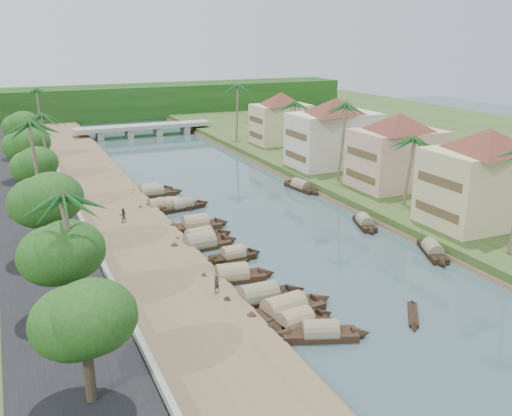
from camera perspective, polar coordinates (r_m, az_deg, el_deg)
name	(u,v)px	position (r m, az deg, el deg)	size (l,w,h in m)	color
ground	(316,253)	(56.61, 5.98, -4.49)	(220.00, 220.00, 0.00)	#364C52
left_bank	(113,213)	(69.32, -14.09, -0.48)	(10.00, 180.00, 0.80)	brown
right_bank	(362,181)	(82.28, 10.57, 2.67)	(16.00, 180.00, 1.20)	#2C441B
road	(36,220)	(68.44, -21.11, -1.10)	(8.00, 180.00, 1.40)	black
retaining_wall	(76,210)	(68.52, -17.60, -0.15)	(0.40, 180.00, 1.10)	gray
treeline	(116,102)	(148.75, -13.78, 10.23)	(120.00, 14.00, 8.00)	#143B10
bridge	(143,128)	(121.87, -11.20, 7.86)	(28.00, 4.00, 2.40)	gray
building_near	(484,176)	(64.63, 21.87, 3.03)	(14.85, 14.85, 10.20)	#D0B38C
building_mid	(397,150)	(76.94, 13.93, 5.68)	(14.11, 14.11, 9.70)	#CBA490
building_far	(334,132)	(87.63, 7.82, 7.56)	(15.59, 15.59, 10.20)	beige
building_distant	(281,117)	(105.45, 2.52, 9.04)	(12.62, 12.62, 9.20)	#D0B38C
sampan_0	(320,333)	(41.58, 6.43, -12.34)	(7.49, 4.02, 1.99)	black
sampan_1	(295,323)	(42.74, 3.94, -11.39)	(7.29, 2.58, 2.14)	black
sampan_2	(284,310)	(44.48, 2.83, -10.15)	(9.48, 3.20, 2.42)	black
sampan_3	(259,297)	(46.40, 0.28, -8.91)	(8.77, 2.14, 2.34)	black
sampan_4	(232,276)	(50.18, -2.40, -6.83)	(8.21, 3.02, 2.28)	black
sampan_5	(233,256)	(54.55, -2.32, -4.80)	(6.19, 1.92, 2.00)	black
sampan_6	(200,244)	(57.60, -5.64, -3.64)	(8.66, 2.59, 2.51)	black
sampan_7	(199,237)	(59.52, -5.69, -2.95)	(8.00, 2.58, 2.11)	black
sampan_8	(195,225)	(63.24, -6.08, -1.73)	(8.01, 2.33, 2.43)	black
sampan_9	(182,206)	(70.30, -7.41, 0.17)	(7.89, 2.86, 1.99)	black
sampan_10	(160,207)	(70.46, -9.56, 0.11)	(8.26, 2.63, 2.24)	black
sampan_11	(169,206)	(70.57, -8.70, 0.19)	(8.18, 3.92, 2.29)	black
sampan_12	(152,193)	(76.52, -10.34, 1.44)	(8.73, 1.88, 2.09)	black
sampan_13	(150,191)	(77.94, -10.59, 1.71)	(7.45, 2.63, 2.03)	black
sampan_14	(433,251)	(58.40, 17.26, -4.09)	(4.31, 7.58, 1.90)	black
sampan_15	(365,223)	(64.89, 10.82, -1.47)	(3.43, 6.82, 1.86)	black
sampan_16	(301,187)	(78.84, 4.54, 2.14)	(2.67, 8.39, 2.04)	black
canoe_0	(413,315)	(46.01, 15.42, -10.26)	(3.76, 4.71, 0.71)	black
canoe_1	(230,265)	(53.30, -2.57, -5.71)	(5.40, 2.63, 0.88)	black
canoe_2	(148,202)	(73.91, -10.76, 0.60)	(5.67, 1.94, 0.82)	black
palm_1	(410,140)	(68.41, 15.14, 6.59)	(3.20, 3.20, 9.44)	#75684E
palm_2	(342,106)	(77.90, 8.65, 10.02)	(3.20, 3.20, 11.95)	#75684E
palm_3	(292,104)	(92.67, 3.63, 10.34)	(3.20, 3.20, 10.35)	#75684E
palm_4	(74,197)	(39.20, -17.78, 1.07)	(3.20, 3.20, 10.85)	#75684E
palm_5	(33,125)	(58.74, -21.37, 7.74)	(3.20, 3.20, 12.81)	#75684E
palm_6	(42,117)	(77.31, -20.59, 8.55)	(3.20, 3.20, 11.01)	#75684E
palm_7	(236,87)	(108.61, -1.99, 12.02)	(3.20, 3.20, 11.62)	#75684E
palm_8	(38,91)	(106.04, -20.99, 10.88)	(3.20, 3.20, 11.58)	#75684E
tree_0	(84,321)	(31.97, -16.81, -10.73)	(4.80, 4.80, 6.91)	#433726
tree_1	(62,254)	(41.89, -18.84, -4.35)	(5.11, 5.11, 6.89)	#433726
tree_2	(46,201)	(53.06, -20.24, 0.68)	(5.51, 5.51, 7.66)	#433726
tree_3	(34,166)	(68.06, -21.28, 3.95)	(4.47, 4.47, 7.15)	#433726
tree_4	(27,145)	(83.56, -21.94, 5.91)	(5.38, 5.38, 7.12)	#433726
tree_5	(21,126)	(99.20, -22.44, 7.61)	(4.95, 4.95, 7.21)	#433726
tree_6	(349,124)	(93.30, 9.28, 8.25)	(4.50, 4.50, 7.43)	#433726
person_near	(217,284)	(46.16, -3.95, -7.56)	(0.54, 0.35, 1.48)	#2A2C32
person_far	(123,215)	(64.22, -13.17, -0.70)	(0.77, 0.60, 1.58)	#393428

